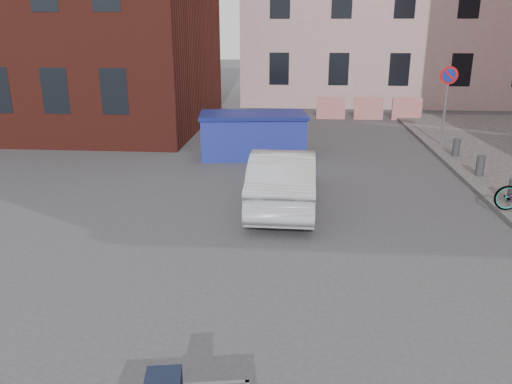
{
  "coord_description": "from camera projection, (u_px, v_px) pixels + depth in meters",
  "views": [
    {
      "loc": [
        0.97,
        -8.02,
        3.97
      ],
      "look_at": [
        0.26,
        0.67,
        1.1
      ],
      "focal_mm": 35.0,
      "sensor_mm": 36.0,
      "label": 1
    }
  ],
  "objects": [
    {
      "name": "no_parking_sign",
      "position": [
        447.0,
        89.0,
        16.78
      ],
      "size": [
        0.6,
        0.09,
        2.65
      ],
      "color": "gray",
      "rests_on": "sidewalk"
    },
    {
      "name": "silver_car",
      "position": [
        283.0,
        178.0,
        11.52
      ],
      "size": [
        1.48,
        4.13,
        1.36
      ],
      "primitive_type": "imported",
      "rotation": [
        0.0,
        0.0,
        3.13
      ],
      "color": "#B1B3B9",
      "rests_on": "ground"
    },
    {
      "name": "barriers",
      "position": [
        369.0,
        108.0,
        22.62
      ],
      "size": [
        4.7,
        0.18,
        1.0
      ],
      "color": "red",
      "rests_on": "ground"
    },
    {
      "name": "dumpster",
      "position": [
        253.0,
        135.0,
        16.0
      ],
      "size": [
        3.54,
        2.12,
        1.41
      ],
      "rotation": [
        0.0,
        0.0,
        0.12
      ],
      "color": "#212EA1",
      "rests_on": "ground"
    },
    {
      "name": "ground",
      "position": [
        239.0,
        262.0,
        8.91
      ],
      "size": [
        120.0,
        120.0,
        0.0
      ],
      "primitive_type": "plane",
      "color": "#38383A",
      "rests_on": "ground"
    }
  ]
}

